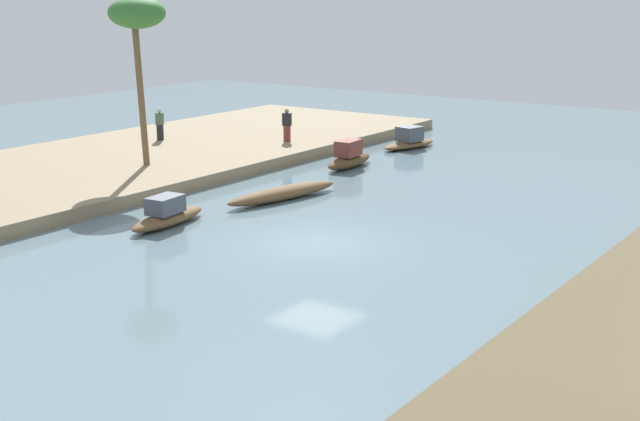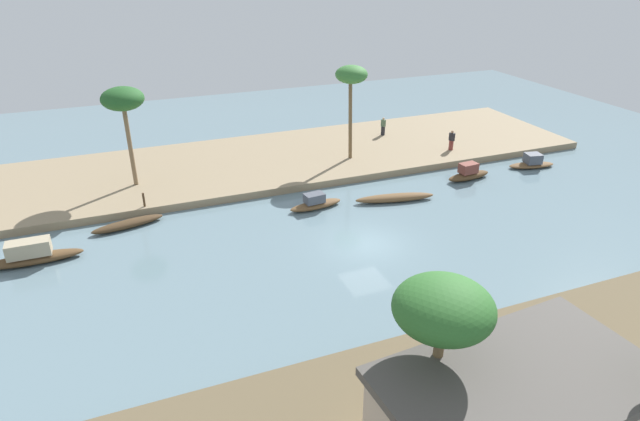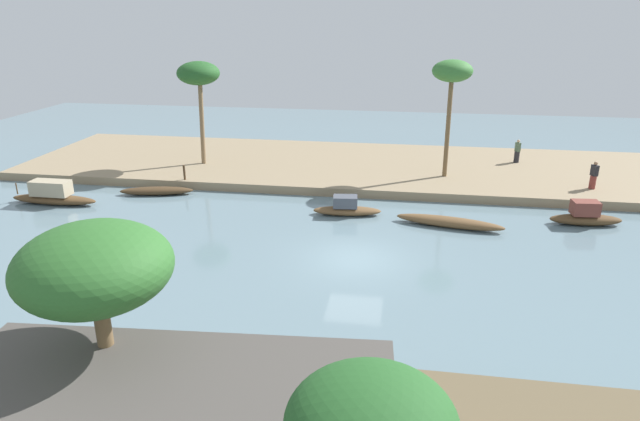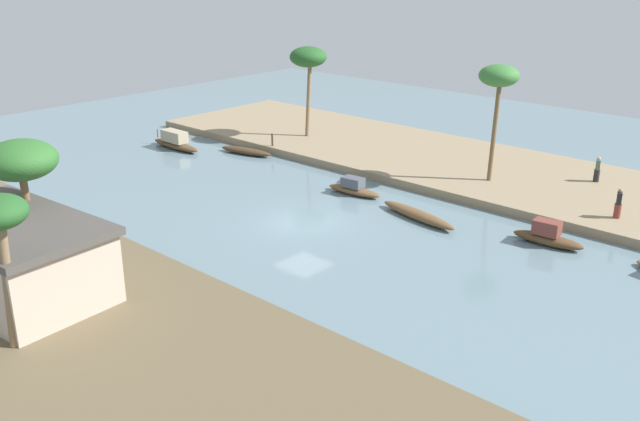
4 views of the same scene
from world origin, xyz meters
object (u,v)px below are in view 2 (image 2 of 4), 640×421
object	(u,v)px
sampan_near_left_bank	(395,198)
sampan_foreground	(128,224)
person_on_near_bank	(383,128)
riverside_building	(514,415)
palm_tree_right_short	(443,310)
sampan_with_tall_canopy	(469,174)
palm_tree_left_near	(351,77)
palm_tree_left_far	(123,101)
sampan_midstream	(532,163)
sampan_upstream_small	(31,255)
sampan_downstream_large	(315,203)
person_by_mooring	(451,141)
mooring_post	(144,200)

from	to	relation	value
sampan_near_left_bank	sampan_foreground	distance (m)	17.03
person_on_near_bank	riverside_building	size ratio (longest dim) A/B	0.18
palm_tree_right_short	riverside_building	size ratio (longest dim) A/B	0.66
riverside_building	palm_tree_right_short	bearing A→B (deg)	-47.27
sampan_foreground	sampan_with_tall_canopy	size ratio (longest dim) A/B	1.20
sampan_near_left_bank	palm_tree_left_near	bearing A→B (deg)	-79.67
palm_tree_left_near	sampan_near_left_bank	bearing A→B (deg)	89.21
palm_tree_left_far	sampan_with_tall_canopy	bearing A→B (deg)	163.25
sampan_midstream	sampan_upstream_small	bearing A→B (deg)	13.49
sampan_upstream_small	sampan_midstream	bearing A→B (deg)	-177.33
sampan_midstream	riverside_building	bearing A→B (deg)	58.28
sampan_near_left_bank	person_on_near_bank	size ratio (longest dim) A/B	3.47
sampan_downstream_large	person_on_near_bank	world-z (taller)	person_on_near_bank
sampan_with_tall_canopy	palm_tree_right_short	xyz separation A→B (m)	(15.18, 19.02, 5.01)
person_on_near_bank	palm_tree_left_near	xyz separation A→B (m)	(5.02, 4.01, 5.55)
sampan_foreground	riverside_building	distance (m)	24.31
sampan_downstream_large	riverside_building	world-z (taller)	riverside_building
person_by_mooring	palm_tree_left_far	size ratio (longest dim) A/B	0.24
sampan_with_tall_canopy	palm_tree_left_far	xyz separation A→B (m)	(22.71, -6.83, 5.90)
person_on_near_bank	sampan_upstream_small	bearing A→B (deg)	85.85
person_by_mooring	riverside_building	size ratio (longest dim) A/B	0.18
sampan_with_tall_canopy	riverside_building	xyz separation A→B (m)	(13.36, 20.73, 1.70)
sampan_with_tall_canopy	mooring_post	world-z (taller)	mooring_post
palm_tree_left_near	sampan_with_tall_canopy	bearing A→B (deg)	137.31
sampan_near_left_bank	riverside_building	size ratio (longest dim) A/B	0.62
person_by_mooring	mooring_post	world-z (taller)	person_by_mooring
sampan_midstream	person_by_mooring	bearing A→B (deg)	-34.80
sampan_downstream_large	sampan_foreground	world-z (taller)	sampan_downstream_large
sampan_near_left_bank	sampan_upstream_small	world-z (taller)	sampan_upstream_small
palm_tree_right_short	sampan_midstream	bearing A→B (deg)	-137.73
palm_tree_left_far	sampan_downstream_large	bearing A→B (deg)	145.34
person_on_near_bank	sampan_midstream	bearing A→B (deg)	-169.53
palm_tree_left_near	palm_tree_left_far	distance (m)	16.00
sampan_foreground	sampan_with_tall_canopy	bearing A→B (deg)	165.19
sampan_near_left_bank	person_on_near_bank	xyz separation A→B (m)	(-5.12, -11.61, 0.93)
sampan_with_tall_canopy	palm_tree_left_far	bearing A→B (deg)	-21.75
sampan_downstream_large	mooring_post	size ratio (longest dim) A/B	4.03
person_on_near_bank	riverside_building	bearing A→B (deg)	132.16
sampan_near_left_bank	palm_tree_left_far	bearing A→B (deg)	-16.28
sampan_upstream_small	person_on_near_bank	bearing A→B (deg)	-156.75
riverside_building	sampan_upstream_small	bearing A→B (deg)	-55.92
sampan_midstream	mooring_post	xyz separation A→B (m)	(28.49, -2.52, 0.60)
person_by_mooring	riverside_building	bearing A→B (deg)	127.86
person_by_mooring	palm_tree_left_near	bearing A→B (deg)	58.32
riverside_building	sampan_near_left_bank	bearing A→B (deg)	-112.80
palm_tree_left_far	sampan_midstream	bearing A→B (deg)	167.05
sampan_upstream_small	palm_tree_left_near	distance (m)	24.02
palm_tree_left_near	riverside_building	size ratio (longest dim) A/B	0.80
person_on_near_bank	palm_tree_right_short	world-z (taller)	palm_tree_right_short
sampan_with_tall_canopy	sampan_upstream_small	world-z (taller)	sampan_upstream_small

